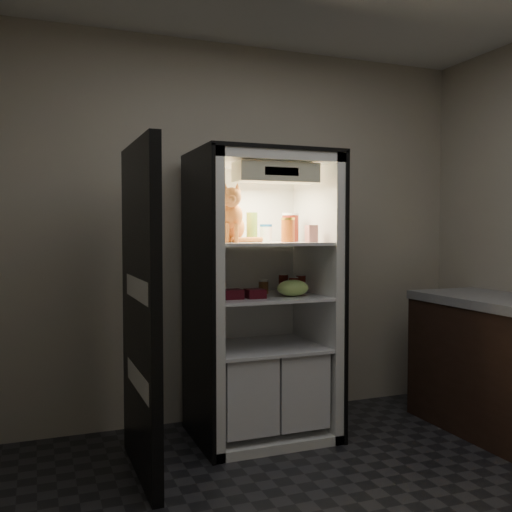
{
  "coord_description": "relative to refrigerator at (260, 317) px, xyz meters",
  "views": [
    {
      "loc": [
        -1.39,
        -2.12,
        1.37
      ],
      "look_at": [
        -0.05,
        1.32,
        1.2
      ],
      "focal_mm": 40.0,
      "sensor_mm": 36.0,
      "label": 1
    }
  ],
  "objects": [
    {
      "name": "room_shell",
      "position": [
        0.0,
        -1.38,
        0.83
      ],
      "size": [
        3.6,
        3.6,
        3.6
      ],
      "color": "white",
      "rests_on": "floor"
    },
    {
      "name": "refrigerator",
      "position": [
        0.0,
        0.0,
        0.0
      ],
      "size": [
        0.9,
        0.72,
        1.88
      ],
      "color": "white",
      "rests_on": "floor"
    },
    {
      "name": "fridge_door",
      "position": [
        -0.85,
        -0.35,
        0.12
      ],
      "size": [
        0.07,
        0.87,
        1.85
      ],
      "rotation": [
        0.0,
        0.0,
        0.01
      ],
      "color": "black",
      "rests_on": "floor"
    },
    {
      "name": "tabby_cat",
      "position": [
        -0.23,
        -0.07,
        0.64
      ],
      "size": [
        0.31,
        0.37,
        0.37
      ],
      "rotation": [
        0.0,
        0.0,
        -0.25
      ],
      "color": "#C55119",
      "rests_on": "refrigerator"
    },
    {
      "name": "parmesan_shaker",
      "position": [
        -0.05,
        0.0,
        0.6
      ],
      "size": [
        0.07,
        0.07,
        0.19
      ],
      "color": "#217B25",
      "rests_on": "refrigerator"
    },
    {
      "name": "mayo_tub",
      "position": [
        0.07,
        0.06,
        0.56
      ],
      "size": [
        0.08,
        0.08,
        0.12
      ],
      "color": "white",
      "rests_on": "refrigerator"
    },
    {
      "name": "salsa_jar",
      "position": [
        0.15,
        -0.11,
        0.58
      ],
      "size": [
        0.09,
        0.09,
        0.16
      ],
      "color": "maroon",
      "rests_on": "refrigerator"
    },
    {
      "name": "pepper_jar",
      "position": [
        0.24,
        0.03,
        0.6
      ],
      "size": [
        0.11,
        0.11,
        0.19
      ],
      "color": "maroon",
      "rests_on": "refrigerator"
    },
    {
      "name": "cream_carton",
      "position": [
        0.27,
        -0.23,
        0.55
      ],
      "size": [
        0.06,
        0.06,
        0.11
      ],
      "primitive_type": "cube",
      "color": "silver",
      "rests_on": "refrigerator"
    },
    {
      "name": "soda_can_a",
      "position": [
        0.21,
        0.07,
        0.21
      ],
      "size": [
        0.07,
        0.07,
        0.12
      ],
      "color": "black",
      "rests_on": "refrigerator"
    },
    {
      "name": "soda_can_b",
      "position": [
        0.3,
        -0.01,
        0.21
      ],
      "size": [
        0.07,
        0.07,
        0.12
      ],
      "color": "black",
      "rests_on": "refrigerator"
    },
    {
      "name": "soda_can_c",
      "position": [
        0.2,
        -0.09,
        0.21
      ],
      "size": [
        0.06,
        0.06,
        0.12
      ],
      "color": "black",
      "rests_on": "refrigerator"
    },
    {
      "name": "condiment_jar",
      "position": [
        0.04,
        0.03,
        0.19
      ],
      "size": [
        0.07,
        0.07,
        0.09
      ],
      "color": "brown",
      "rests_on": "refrigerator"
    },
    {
      "name": "grape_bag",
      "position": [
        0.16,
        -0.18,
        0.2
      ],
      "size": [
        0.21,
        0.16,
        0.11
      ],
      "primitive_type": "ellipsoid",
      "color": "#91BA56",
      "rests_on": "refrigerator"
    },
    {
      "name": "berry_box_left",
      "position": [
        -0.25,
        -0.16,
        0.18
      ],
      "size": [
        0.12,
        0.12,
        0.06
      ],
      "primitive_type": "cube",
      "color": "#510D17",
      "rests_on": "refrigerator"
    },
    {
      "name": "berry_box_right",
      "position": [
        -0.1,
        -0.18,
        0.18
      ],
      "size": [
        0.11,
        0.11,
        0.06
      ],
      "primitive_type": "cube",
      "color": "#510D17",
      "rests_on": "refrigerator"
    }
  ]
}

